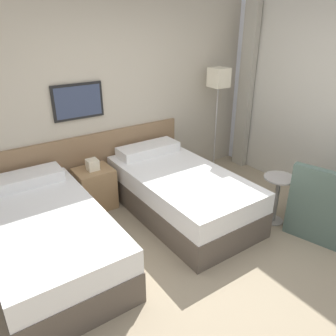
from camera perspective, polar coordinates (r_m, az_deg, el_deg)
The scene contains 8 objects.
ground_plane at distance 3.51m, azimuth 7.79°, elevation -16.81°, with size 16.00×16.00×0.00m, color gray.
wall_headboard at distance 4.49m, azimuth -9.98°, elevation 11.25°, with size 10.00×0.10×2.70m.
bed_near_door at distance 3.59m, azimuth -20.35°, elevation -11.30°, with size 1.08×2.01×0.70m.
bed_near_window at distance 4.18m, azimuth 2.09°, elevation -4.21°, with size 1.08×2.01×0.70m.
nightstand at distance 4.41m, azimuth -12.61°, elevation -3.38°, with size 0.47×0.41×0.68m.
floor_lamp at distance 5.05m, azimuth 8.77°, elevation 14.07°, with size 0.25×0.25×1.65m.
side_table at distance 4.15m, azimuth 18.53°, elevation -3.95°, with size 0.36×0.36×0.61m.
armchair at distance 4.27m, azimuth 26.04°, elevation -6.51°, with size 0.95×0.92×0.87m.
Camera 1 is at (-1.85, -1.88, 2.31)m, focal length 35.00 mm.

